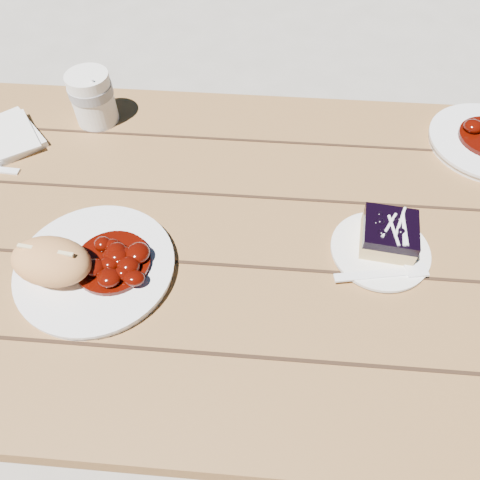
# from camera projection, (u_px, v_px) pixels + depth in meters

# --- Properties ---
(ground) EXTENTS (60.00, 60.00, 0.00)m
(ground) POSITION_uv_depth(u_px,v_px,m) (230.00, 382.00, 1.43)
(ground) COLOR #9F998F
(ground) RESTS_ON ground
(picnic_table) EXTENTS (2.00, 1.55, 0.75)m
(picnic_table) POSITION_uv_depth(u_px,v_px,m) (225.00, 277.00, 0.97)
(picnic_table) COLOR brown
(picnic_table) RESTS_ON ground
(main_plate) EXTENTS (0.26, 0.26, 0.02)m
(main_plate) POSITION_uv_depth(u_px,v_px,m) (96.00, 268.00, 0.77)
(main_plate) COLOR white
(main_plate) RESTS_ON picnic_table
(goulash_stew) EXTENTS (0.13, 0.13, 0.04)m
(goulash_stew) POSITION_uv_depth(u_px,v_px,m) (110.00, 257.00, 0.75)
(goulash_stew) COLOR #440802
(goulash_stew) RESTS_ON main_plate
(bread_roll) EXTENTS (0.14, 0.10, 0.07)m
(bread_roll) POSITION_uv_depth(u_px,v_px,m) (51.00, 261.00, 0.73)
(bread_roll) COLOR tan
(bread_roll) RESTS_ON main_plate
(dessert_plate) EXTENTS (0.16, 0.16, 0.01)m
(dessert_plate) POSITION_uv_depth(u_px,v_px,m) (380.00, 251.00, 0.80)
(dessert_plate) COLOR white
(dessert_plate) RESTS_ON picnic_table
(blueberry_cake) EXTENTS (0.10, 0.10, 0.05)m
(blueberry_cake) POSITION_uv_depth(u_px,v_px,m) (389.00, 234.00, 0.78)
(blueberry_cake) COLOR #D7B675
(blueberry_cake) RESTS_ON dessert_plate
(fork_dessert) EXTENTS (0.16, 0.05, 0.00)m
(fork_dessert) POSITION_uv_depth(u_px,v_px,m) (372.00, 275.00, 0.76)
(fork_dessert) COLOR white
(fork_dessert) RESTS_ON dessert_plate
(coffee_cup) EXTENTS (0.09, 0.09, 0.11)m
(coffee_cup) POSITION_uv_depth(u_px,v_px,m) (93.00, 98.00, 0.98)
(coffee_cup) COLOR white
(coffee_cup) RESTS_ON picnic_table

